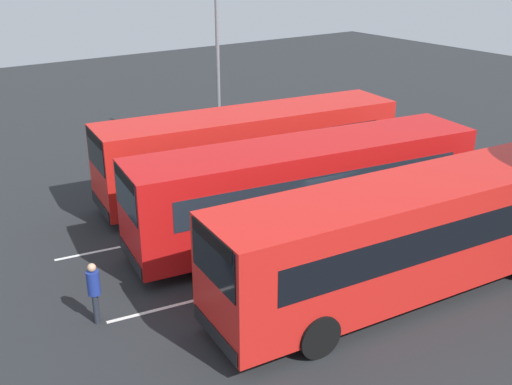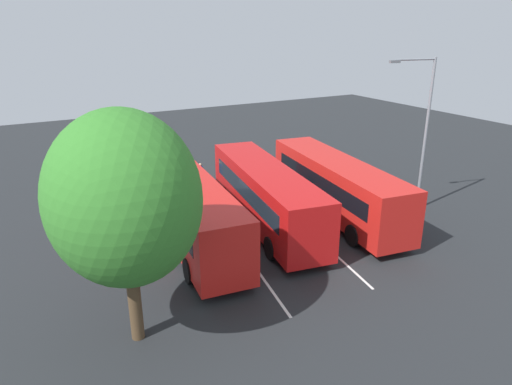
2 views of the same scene
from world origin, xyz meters
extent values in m
plane|color=#232628|center=(0.00, 0.00, 0.00)|extent=(72.37, 72.37, 0.00)
cube|color=red|center=(-0.46, -4.24, 1.78)|extent=(11.64, 3.93, 2.80)
cube|color=black|center=(5.16, -5.00, 2.53)|extent=(0.41, 2.12, 1.18)
cube|color=black|center=(-0.30, -3.07, 2.11)|extent=(9.52, 1.37, 0.90)
cube|color=black|center=(-0.62, -5.40, 2.11)|extent=(9.52, 1.37, 0.90)
cube|color=black|center=(5.18, -5.00, 3.00)|extent=(0.36, 1.92, 0.32)
cube|color=black|center=(5.19, -5.00, 0.60)|extent=(0.40, 2.21, 0.36)
cylinder|color=black|center=(3.32, -3.59, 0.54)|extent=(1.11, 0.42, 1.08)
cylinder|color=black|center=(3.01, -5.86, 0.54)|extent=(1.11, 0.42, 1.08)
cylinder|color=black|center=(-3.92, -2.61, 0.54)|extent=(1.11, 0.42, 1.08)
cylinder|color=black|center=(-4.23, -4.88, 0.54)|extent=(1.11, 0.42, 1.08)
cube|color=red|center=(0.28, -0.13, 1.78)|extent=(11.66, 4.20, 2.80)
cube|color=#19232D|center=(5.87, -1.03, 2.53)|extent=(0.46, 2.11, 1.18)
cube|color=#19232D|center=(0.46, 1.03, 2.11)|extent=(9.48, 1.61, 0.90)
cube|color=#19232D|center=(0.09, -1.29, 2.11)|extent=(9.48, 1.61, 0.90)
cube|color=black|center=(5.89, -1.04, 3.00)|extent=(0.41, 1.92, 0.32)
cube|color=black|center=(5.90, -1.04, 0.60)|extent=(0.45, 2.20, 0.36)
cylinder|color=black|center=(4.07, 0.42, 0.54)|extent=(1.11, 0.45, 1.08)
cylinder|color=black|center=(3.70, -1.84, 0.54)|extent=(1.11, 0.45, 1.08)
cylinder|color=black|center=(-3.15, 1.59, 0.54)|extent=(1.11, 0.45, 1.08)
cylinder|color=black|center=(-3.51, -0.68, 0.54)|extent=(1.11, 0.45, 1.08)
cube|color=red|center=(0.23, 4.08, 1.78)|extent=(11.61, 3.61, 2.80)
cube|color=black|center=(5.87, 3.48, 2.53)|extent=(0.34, 2.12, 1.18)
cube|color=black|center=(0.36, 5.25, 2.11)|extent=(9.55, 1.10, 0.90)
cube|color=black|center=(0.11, 2.91, 2.11)|extent=(9.55, 1.10, 0.90)
cube|color=black|center=(5.89, 3.48, 3.00)|extent=(0.30, 1.93, 0.32)
cube|color=black|center=(5.90, 3.48, 0.60)|extent=(0.33, 2.22, 0.36)
cylinder|color=black|center=(3.99, 4.83, 0.54)|extent=(1.10, 0.39, 1.08)
cylinder|color=black|center=(3.74, 2.56, 0.54)|extent=(1.10, 0.39, 1.08)
cylinder|color=black|center=(-3.28, 5.61, 0.54)|extent=(1.10, 0.39, 1.08)
cylinder|color=black|center=(-3.52, 3.33, 0.54)|extent=(1.10, 0.39, 1.08)
cylinder|color=#232833|center=(7.57, 0.50, 0.40)|extent=(0.13, 0.13, 0.80)
cylinder|color=#232833|center=(7.65, 0.64, 0.40)|extent=(0.13, 0.13, 0.80)
cylinder|color=navy|center=(7.61, 0.57, 1.11)|extent=(0.44, 0.44, 0.63)
sphere|color=tan|center=(7.61, 0.57, 1.54)|extent=(0.22, 0.22, 0.22)
cylinder|color=gray|center=(-2.03, -8.98, 4.28)|extent=(0.16, 0.16, 8.55)
cylinder|color=gray|center=(-1.77, -7.81, 8.45)|extent=(0.63, 2.36, 0.10)
cube|color=slate|center=(-1.50, -6.64, 8.37)|extent=(0.32, 0.59, 0.14)
cylinder|color=#4C3823|center=(-5.84, 8.47, 1.58)|extent=(0.44, 0.44, 3.16)
ellipsoid|color=#337A28|center=(-5.84, 8.47, 5.15)|extent=(5.31, 4.78, 5.57)
cube|color=silver|center=(0.00, -2.00, 0.00)|extent=(14.93, 2.60, 0.01)
cube|color=silver|center=(0.00, 2.00, 0.00)|extent=(14.93, 2.60, 0.01)
camera|label=1|loc=(11.89, 13.53, 8.83)|focal=42.89mm
camera|label=2|loc=(-19.45, 11.32, 10.19)|focal=32.45mm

